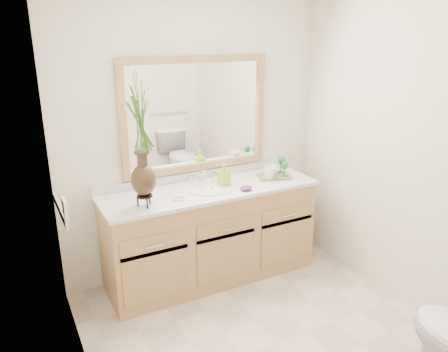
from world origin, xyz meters
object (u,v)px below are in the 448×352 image
tumbler (147,192)px  soap_bottle (224,175)px  flower_vase (140,128)px  tray (274,177)px

tumbler → soap_bottle: size_ratio=0.50×
flower_vase → tray: (1.23, 0.12, -0.59)m
tumbler → tray: bearing=-2.7°
flower_vase → tumbler: flower_vase is taller
tumbler → soap_bottle: 0.68m
tumbler → tray: (1.16, -0.05, -0.03)m
tray → flower_vase: bearing=-155.4°
flower_vase → tumbler: 0.59m
flower_vase → tumbler: size_ratio=10.48×
tumbler → flower_vase: bearing=-113.4°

